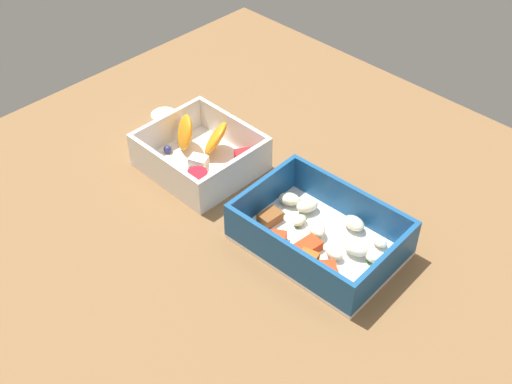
# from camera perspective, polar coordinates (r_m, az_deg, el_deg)

# --- Properties ---
(table_surface) EXTENTS (0.80, 0.80, 0.02)m
(table_surface) POSITION_cam_1_polar(r_m,az_deg,el_deg) (0.86, -1.25, -1.65)
(table_surface) COLOR brown
(table_surface) RESTS_ON ground
(pasta_container) EXTENTS (0.19, 0.14, 0.05)m
(pasta_container) POSITION_cam_1_polar(r_m,az_deg,el_deg) (0.79, 5.46, -3.78)
(pasta_container) COLOR white
(pasta_container) RESTS_ON table_surface
(fruit_bowl) EXTENTS (0.15, 0.13, 0.06)m
(fruit_bowl) POSITION_cam_1_polar(r_m,az_deg,el_deg) (0.90, -4.73, 3.24)
(fruit_bowl) COLOR white
(fruit_bowl) RESTS_ON table_surface
(paper_cup_liner) EXTENTS (0.04, 0.04, 0.02)m
(paper_cup_liner) POSITION_cam_1_polar(r_m,az_deg,el_deg) (0.99, -7.93, 6.22)
(paper_cup_liner) COLOR white
(paper_cup_liner) RESTS_ON table_surface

